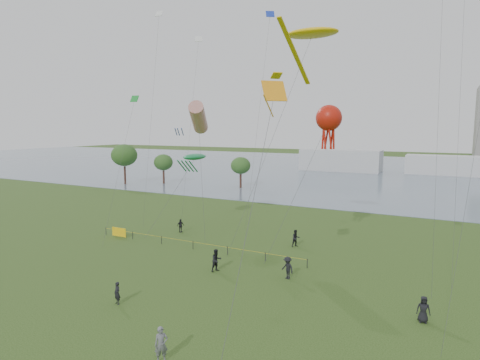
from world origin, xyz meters
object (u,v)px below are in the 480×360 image
at_px(fence, 146,236).
at_px(kite_octopus, 329,119).
at_px(kite_flyer, 161,345).
at_px(kite_stingray, 311,34).

xyz_separation_m(fence, kite_octopus, (18.45, 4.52, 12.50)).
bearing_deg(fence, kite_flyer, -47.48).
xyz_separation_m(kite_stingray, kite_octopus, (1.21, 2.10, -7.28)).
xyz_separation_m(kite_flyer, kite_stingray, (1.49, 19.60, 19.37)).
bearing_deg(kite_stingray, kite_flyer, -76.64).
bearing_deg(kite_octopus, kite_stingray, -124.14).
relative_size(fence, kite_flyer, 12.47).
distance_m(fence, kite_stingray, 26.35).
bearing_deg(kite_stingray, fence, -154.32).
distance_m(fence, kite_flyer, 23.31).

